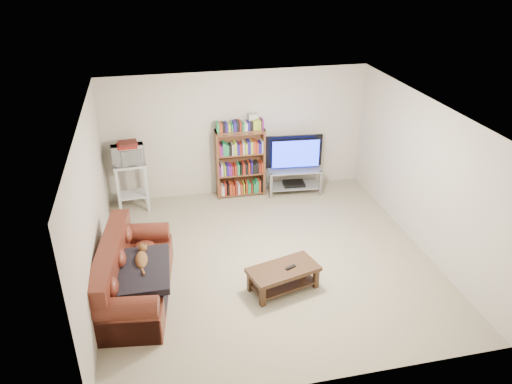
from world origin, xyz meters
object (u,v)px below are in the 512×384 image
object	(u,v)px
coffee_table	(283,274)
bookshelf	(240,162)
tv_stand	(294,176)
sofa	(130,278)

from	to	relation	value
coffee_table	bookshelf	distance (m)	3.10
bookshelf	coffee_table	bearing A→B (deg)	-88.85
coffee_table	tv_stand	distance (m)	3.10
sofa	coffee_table	world-z (taller)	sofa
coffee_table	tv_stand	world-z (taller)	tv_stand
sofa	tv_stand	size ratio (longest dim) A/B	1.96
sofa	bookshelf	xyz separation A→B (m)	(2.09, 2.77, 0.39)
tv_stand	coffee_table	bearing A→B (deg)	-104.38
coffee_table	bookshelf	xyz separation A→B (m)	(-0.03, 3.07, 0.44)
sofa	bookshelf	bearing A→B (deg)	60.59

